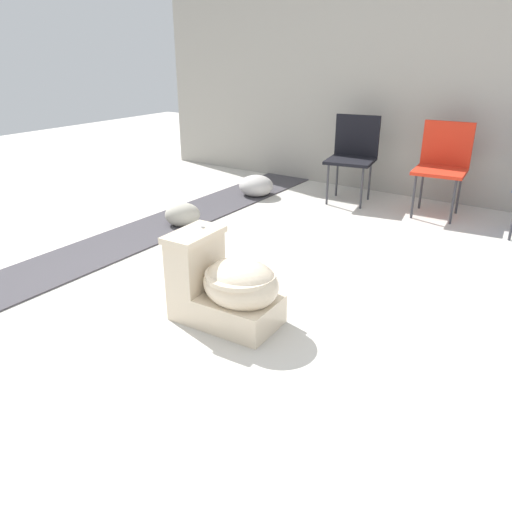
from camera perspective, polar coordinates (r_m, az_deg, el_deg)
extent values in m
plane|color=beige|center=(3.06, -5.00, -5.74)|extent=(14.00, 14.00, 0.00)
cube|color=#423F44|center=(4.21, -14.36, 1.90)|extent=(0.56, 8.00, 0.01)
cube|color=#9E998E|center=(5.36, 22.32, 19.58)|extent=(7.00, 0.20, 2.60)
cube|color=beige|center=(2.86, -3.39, -5.91)|extent=(0.61, 0.37, 0.17)
ellipsoid|color=beige|center=(2.73, -1.75, -3.21)|extent=(0.46, 0.38, 0.28)
cylinder|color=beige|center=(2.71, -1.77, -2.15)|extent=(0.41, 0.41, 0.03)
cube|color=beige|center=(2.87, -6.94, -0.70)|extent=(0.19, 0.35, 0.30)
cube|color=beige|center=(2.81, -7.10, 2.44)|extent=(0.22, 0.37, 0.04)
cylinder|color=silver|center=(2.86, -6.13, 3.37)|extent=(0.02, 0.02, 0.01)
cube|color=black|center=(5.07, 10.75, 10.65)|extent=(0.51, 0.51, 0.03)
cube|color=black|center=(5.23, 11.49, 13.35)|extent=(0.44, 0.11, 0.40)
cylinder|color=#38383D|center=(4.93, 11.99, 7.58)|extent=(0.02, 0.02, 0.40)
cylinder|color=#38383D|center=(5.01, 8.18, 8.09)|extent=(0.02, 0.02, 0.40)
cylinder|color=#38383D|center=(5.25, 12.85, 8.44)|extent=(0.02, 0.02, 0.40)
cylinder|color=#38383D|center=(5.32, 9.24, 8.91)|extent=(0.02, 0.02, 0.40)
cube|color=red|center=(4.85, 20.28, 9.07)|extent=(0.48, 0.48, 0.03)
cube|color=red|center=(5.00, 21.02, 11.90)|extent=(0.44, 0.08, 0.40)
cylinder|color=#38383D|center=(4.71, 21.60, 5.77)|extent=(0.02, 0.02, 0.40)
cylinder|color=#38383D|center=(4.76, 17.56, 6.48)|extent=(0.02, 0.02, 0.40)
cylinder|color=#38383D|center=(5.04, 22.17, 6.72)|extent=(0.02, 0.02, 0.40)
cylinder|color=#38383D|center=(5.08, 18.39, 7.38)|extent=(0.02, 0.02, 0.40)
ellipsoid|color=#B7B2AD|center=(5.27, 0.01, 8.03)|extent=(0.46, 0.46, 0.22)
ellipsoid|color=#ADA899|center=(4.41, -8.39, 4.70)|extent=(0.39, 0.39, 0.21)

